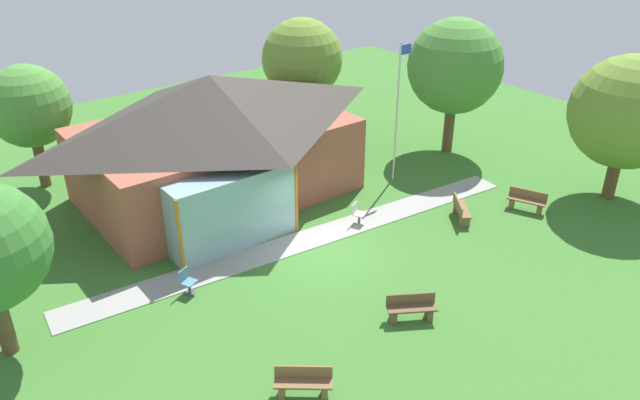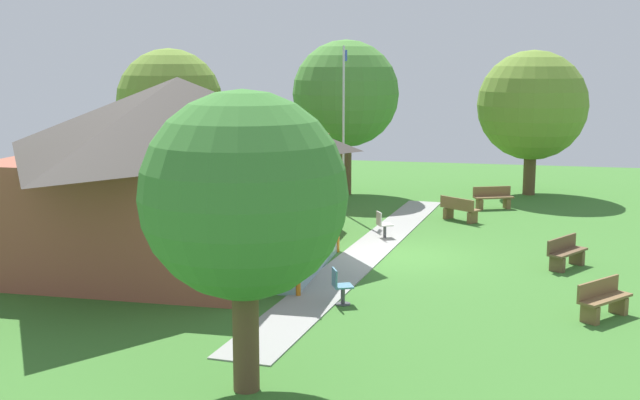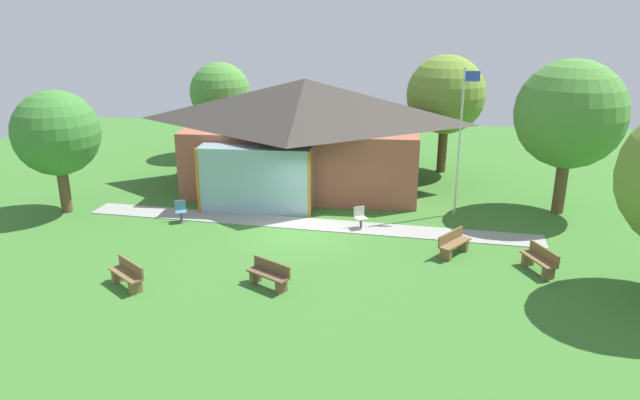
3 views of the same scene
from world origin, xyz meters
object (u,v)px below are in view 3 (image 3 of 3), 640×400
(tree_behind_pavilion_right, at_px, (446,95))
(bench_front_left, at_px, (128,275))
(tree_west_hedge, at_px, (56,133))
(tree_behind_pavilion_left, at_px, (220,93))
(bench_mid_right, at_px, (453,244))
(patio_chair_lawn_spare, at_px, (360,218))
(flagpole, at_px, (461,136))
(patio_chair_west, at_px, (181,212))
(tree_east_hedge, at_px, (570,115))
(pavilion, at_px, (304,132))
(bench_front_center, at_px, (269,275))
(bench_lawn_far_right, at_px, (540,261))

(tree_behind_pavilion_right, bearing_deg, bench_front_left, -126.39)
(tree_behind_pavilion_right, relative_size, tree_west_hedge, 1.17)
(tree_behind_pavilion_left, bearing_deg, bench_mid_right, -47.70)
(patio_chair_lawn_spare, height_order, tree_behind_pavilion_left, tree_behind_pavilion_left)
(flagpole, relative_size, patio_chair_lawn_spare, 7.11)
(patio_chair_west, xyz_separation_m, tree_east_hedge, (15.56, 2.89, 3.78))
(patio_chair_lawn_spare, distance_m, tree_west_hedge, 12.91)
(flagpole, height_order, patio_chair_west, flagpole)
(pavilion, xyz_separation_m, tree_east_hedge, (11.27, -2.65, 1.54))
(bench_front_center, distance_m, tree_behind_pavilion_right, 15.99)
(pavilion, distance_m, patio_chair_lawn_spare, 6.63)
(patio_chair_west, height_order, tree_west_hedge, tree_west_hedge)
(tree_west_hedge, bearing_deg, patio_chair_west, -6.53)
(bench_lawn_far_right, relative_size, tree_east_hedge, 0.24)
(flagpole, height_order, bench_lawn_far_right, flagpole)
(bench_front_left, distance_m, tree_behind_pavilion_left, 17.22)
(flagpole, distance_m, bench_lawn_far_right, 6.52)
(bench_lawn_far_right, bearing_deg, tree_west_hedge, 55.48)
(bench_mid_right, bearing_deg, bench_lawn_far_right, 105.01)
(flagpole, bearing_deg, tree_west_hedge, -174.70)
(tree_behind_pavilion_left, xyz_separation_m, tree_behind_pavilion_right, (12.38, -2.17, 0.44))
(pavilion, distance_m, bench_mid_right, 10.26)
(patio_chair_west, height_order, tree_behind_pavilion_left, tree_behind_pavilion_left)
(bench_front_center, xyz_separation_m, tree_behind_pavilion_right, (6.41, 14.19, 3.62))
(bench_lawn_far_right, bearing_deg, tree_behind_pavilion_left, 22.95)
(bench_front_center, height_order, tree_behind_pavilion_left, tree_behind_pavilion_left)
(bench_front_left, bearing_deg, flagpole, -104.78)
(flagpole, bearing_deg, bench_front_center, -130.90)
(bench_front_left, relative_size, tree_east_hedge, 0.22)
(patio_chair_lawn_spare, relative_size, tree_west_hedge, 0.17)
(patio_chair_lawn_spare, relative_size, tree_behind_pavilion_left, 0.16)
(tree_behind_pavilion_right, bearing_deg, pavilion, -154.31)
(bench_lawn_far_right, distance_m, tree_east_hedge, 7.53)
(tree_behind_pavilion_left, height_order, tree_west_hedge, tree_behind_pavilion_left)
(pavilion, height_order, tree_east_hedge, tree_east_hedge)
(patio_chair_lawn_spare, height_order, patio_chair_west, same)
(flagpole, relative_size, tree_behind_pavilion_right, 1.01)
(bench_front_left, distance_m, tree_west_hedge, 9.03)
(patio_chair_west, bearing_deg, bench_front_center, 107.10)
(bench_lawn_far_right, distance_m, tree_behind_pavilion_left, 20.68)
(bench_front_left, height_order, patio_chair_west, patio_chair_west)
(patio_chair_west, distance_m, tree_behind_pavilion_right, 14.66)
(flagpole, xyz_separation_m, bench_mid_right, (-0.49, -4.27, -2.95))
(pavilion, distance_m, tree_behind_pavilion_left, 7.83)
(bench_front_center, xyz_separation_m, bench_front_left, (-4.41, -0.50, 0.00))
(bench_lawn_far_right, distance_m, patio_chair_west, 13.79)
(pavilion, height_order, flagpole, flagpole)
(patio_chair_west, distance_m, tree_behind_pavilion_left, 11.51)
(patio_chair_lawn_spare, bearing_deg, bench_front_center, 37.22)
(tree_behind_pavilion_right, height_order, tree_east_hedge, tree_east_hedge)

